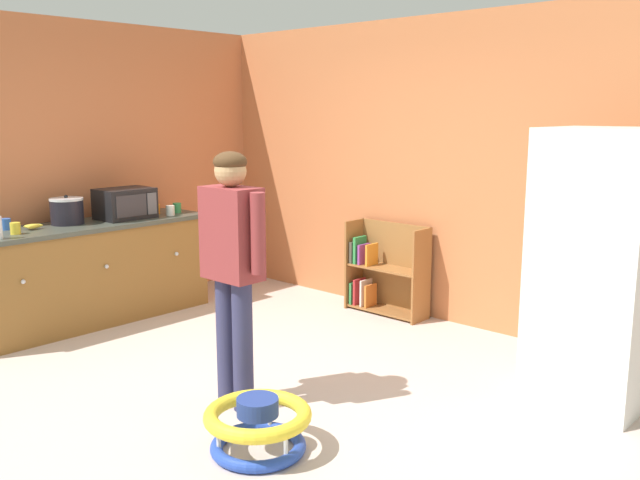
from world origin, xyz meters
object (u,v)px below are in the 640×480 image
object	(u,v)px
crock_pot	(67,211)
yellow_cup	(15,228)
orange_cup	(156,209)
kitchen_counter	(89,273)
green_cup	(177,208)
banana_bunch	(34,226)
standing_person	(232,257)
microwave	(125,203)
refrigerator	(597,268)
white_cup	(170,210)
baby_walker	(258,426)
blue_cup	(6,224)
bookshelf	(385,273)

from	to	relation	value
crock_pot	yellow_cup	distance (m)	0.56
crock_pot	orange_cup	world-z (taller)	crock_pot
kitchen_counter	green_cup	world-z (taller)	green_cup
banana_bunch	standing_person	bearing A→B (deg)	3.84
microwave	banana_bunch	size ratio (longest dim) A/B	3.08
kitchen_counter	crock_pot	bearing A→B (deg)	-124.60
refrigerator	white_cup	distance (m)	3.87
banana_bunch	microwave	bearing A→B (deg)	87.12
crock_pot	orange_cup	size ratio (longest dim) A/B	3.01
baby_walker	yellow_cup	world-z (taller)	yellow_cup
refrigerator	yellow_cup	world-z (taller)	refrigerator
baby_walker	yellow_cup	bearing A→B (deg)	-179.14
banana_bunch	yellow_cup	bearing A→B (deg)	-61.54
baby_walker	banana_bunch	size ratio (longest dim) A/B	3.87
standing_person	banana_bunch	xyz separation A→B (m)	(-2.38, -0.16, -0.06)
kitchen_counter	microwave	world-z (taller)	microwave
blue_cup	white_cup	xyz separation A→B (m)	(0.34, 1.40, 0.00)
blue_cup	baby_walker	bearing A→B (deg)	0.11
baby_walker	crock_pot	size ratio (longest dim) A/B	2.11
baby_walker	blue_cup	bearing A→B (deg)	-179.89
bookshelf	blue_cup	size ratio (longest dim) A/B	8.95
baby_walker	microwave	world-z (taller)	microwave
kitchen_counter	yellow_cup	bearing A→B (deg)	-83.38
blue_cup	yellow_cup	world-z (taller)	same
white_cup	yellow_cup	distance (m)	1.44
yellow_cup	orange_cup	world-z (taller)	same
kitchen_counter	refrigerator	bearing A→B (deg)	18.81
crock_pot	banana_bunch	world-z (taller)	crock_pot
kitchen_counter	orange_cup	distance (m)	0.90
refrigerator	banana_bunch	bearing A→B (deg)	-155.79
standing_person	microwave	xyz separation A→B (m)	(-2.34, 0.69, 0.06)
banana_bunch	orange_cup	bearing A→B (deg)	89.60
baby_walker	microwave	size ratio (longest dim) A/B	1.26
blue_cup	bookshelf	bearing A→B (deg)	53.90
blue_cup	green_cup	size ratio (longest dim) A/B	1.00
banana_bunch	white_cup	distance (m)	1.25
banana_bunch	green_cup	world-z (taller)	green_cup
bookshelf	yellow_cup	distance (m)	3.23
bookshelf	blue_cup	bearing A→B (deg)	-126.10
yellow_cup	orange_cup	xyz separation A→B (m)	(-0.10, 1.40, 0.00)
white_cup	bookshelf	bearing A→B (deg)	38.29
orange_cup	standing_person	bearing A→B (deg)	-23.64
standing_person	blue_cup	world-z (taller)	standing_person
white_cup	orange_cup	size ratio (longest dim) A/B	1.00
white_cup	microwave	bearing A→B (deg)	-110.71
green_cup	baby_walker	bearing A→B (deg)	-28.45
banana_bunch	green_cup	size ratio (longest dim) A/B	1.64
refrigerator	baby_walker	size ratio (longest dim) A/B	2.95
banana_bunch	blue_cup	bearing A→B (deg)	-132.77
baby_walker	green_cup	bearing A→B (deg)	151.55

